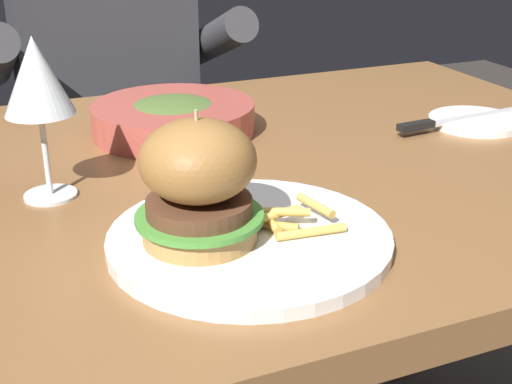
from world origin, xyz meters
The scene contains 9 objects.
dining_table centered at (0.00, 0.00, 0.65)m, with size 1.20×0.83×0.74m.
main_plate centered at (-0.07, -0.22, 0.75)m, with size 0.29×0.29×0.01m, color white.
burger_sandwich centered at (-0.12, -0.21, 0.82)m, with size 0.13×0.13×0.13m.
fries_pile centered at (-0.03, -0.22, 0.76)m, with size 0.10×0.09×0.02m.
wine_glass centered at (-0.24, -0.01, 0.88)m, with size 0.08×0.08×0.19m.
bread_plate centered at (0.41, 0.02, 0.74)m, with size 0.14×0.14×0.01m, color white.
table_knife centered at (0.36, 0.02, 0.75)m, with size 0.23×0.03×0.01m.
soup_bowl centered at (-0.03, 0.16, 0.76)m, with size 0.24×0.24×0.05m.
diner_person centered at (-0.02, 0.69, 0.56)m, with size 0.51×0.36×1.18m.
Camera 1 is at (-0.32, -0.81, 1.08)m, focal length 50.00 mm.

